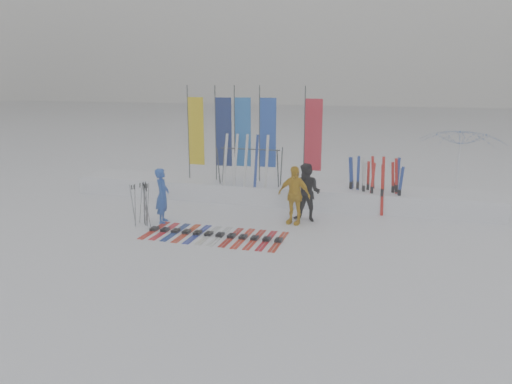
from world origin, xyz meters
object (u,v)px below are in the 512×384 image
(person_black, at_px, (307,193))
(ski_row, at_px, (215,235))
(ski_rack, at_px, (250,161))
(tent_canopy, at_px, (459,165))
(person_blue, at_px, (162,196))
(person_yellow, at_px, (294,195))

(person_black, xyz_separation_m, ski_row, (-2.05, -2.07, -0.80))
(ski_row, bearing_deg, ski_rack, 92.17)
(ski_row, bearing_deg, tent_canopy, 41.70)
(person_blue, height_order, person_black, person_black)
(person_blue, xyz_separation_m, person_yellow, (3.62, 0.92, 0.05))
(person_yellow, xyz_separation_m, ski_row, (-1.75, -1.70, -0.80))
(person_blue, xyz_separation_m, ski_row, (1.87, -0.78, -0.75))
(person_yellow, distance_m, ski_row, 2.57)
(person_black, bearing_deg, ski_rack, 155.76)
(tent_canopy, bearing_deg, person_black, -140.08)
(person_black, height_order, tent_canopy, tent_canopy)
(ski_row, height_order, ski_rack, ski_rack)
(person_blue, xyz_separation_m, tent_canopy, (8.32, 4.97, 0.45))
(person_blue, distance_m, person_yellow, 3.73)
(person_yellow, bearing_deg, person_black, 64.18)
(ski_row, bearing_deg, person_yellow, 44.15)
(ski_rack, bearing_deg, person_blue, -120.87)
(person_yellow, relative_size, ski_rack, 0.82)
(tent_canopy, xyz_separation_m, ski_rack, (-6.59, -2.08, 0.15))
(person_blue, relative_size, ski_rack, 0.77)
(person_blue, bearing_deg, ski_rack, -45.61)
(person_yellow, bearing_deg, ski_rack, 147.35)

